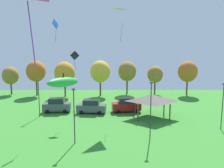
# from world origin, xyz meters

# --- Properties ---
(kite_flying_0) EXTENTS (0.55, 1.40, 2.96)m
(kite_flying_0) POSITION_xyz_m (-7.42, 33.92, 13.71)
(kite_flying_0) COLOR blue
(kite_flying_1) EXTENTS (1.40, 0.45, 2.81)m
(kite_flying_1) POSITION_xyz_m (-5.39, 36.81, 9.46)
(kite_flying_1) COLOR black
(kite_flying_2) EXTENTS (3.12, 4.41, 1.57)m
(kite_flying_2) POSITION_xyz_m (-4.81, 24.98, 7.47)
(kite_flying_2) COLOR green
(kite_flying_5) EXTENTS (3.05, 3.39, 3.92)m
(kite_flying_5) POSITION_xyz_m (2.41, 39.03, 15.40)
(kite_flying_5) COLOR yellow
(parked_car_leftmost) EXTENTS (4.58, 2.05, 2.41)m
(parked_car_leftmost) POSITION_xyz_m (-9.11, 40.23, 1.18)
(parked_car_leftmost) COLOR #4C5156
(parked_car_leftmost) RESTS_ON ground
(parked_car_second_from_left) EXTENTS (4.90, 2.40, 2.27)m
(parked_car_second_from_left) POSITION_xyz_m (-3.28, 39.65, 1.13)
(parked_car_second_from_left) COLOR #4C5156
(parked_car_second_from_left) RESTS_ON ground
(parked_car_third_from_left) EXTENTS (4.93, 2.35, 2.46)m
(parked_car_third_from_left) POSITION_xyz_m (2.54, 40.33, 1.20)
(parked_car_third_from_left) COLOR maroon
(parked_car_third_from_left) RESTS_ON ground
(park_pavilion) EXTENTS (6.09, 4.98, 3.60)m
(park_pavilion) POSITION_xyz_m (6.27, 37.30, 3.08)
(park_pavilion) COLOR brown
(park_pavilion) RESTS_ON ground
(light_post_0) EXTENTS (0.36, 0.20, 5.94)m
(light_post_0) POSITION_xyz_m (-11.26, 37.73, 3.36)
(light_post_0) COLOR #2D2D33
(light_post_0) RESTS_ON ground
(light_post_1) EXTENTS (0.36, 0.20, 6.25)m
(light_post_1) POSITION_xyz_m (14.59, 31.84, 3.53)
(light_post_1) COLOR #2D2D33
(light_post_1) RESTS_ON ground
(light_post_2) EXTENTS (0.36, 0.20, 6.98)m
(light_post_2) POSITION_xyz_m (4.59, 28.61, 3.90)
(light_post_2) COLOR #2D2D33
(light_post_2) RESTS_ON ground
(light_post_3) EXTENTS (0.36, 0.20, 6.41)m
(light_post_3) POSITION_xyz_m (-4.22, 27.42, 3.61)
(light_post_3) COLOR #2D2D33
(light_post_3) RESTS_ON ground
(treeline_tree_0) EXTENTS (3.64, 3.64, 6.32)m
(treeline_tree_0) POSITION_xyz_m (-22.76, 55.00, 4.29)
(treeline_tree_0) COLOR brown
(treeline_tree_0) RESTS_ON ground
(treeline_tree_1) EXTENTS (4.21, 4.21, 7.72)m
(treeline_tree_1) POSITION_xyz_m (-16.59, 53.85, 5.38)
(treeline_tree_1) COLOR brown
(treeline_tree_1) RESTS_ON ground
(treeline_tree_2) EXTENTS (4.39, 4.39, 7.58)m
(treeline_tree_2) POSITION_xyz_m (-10.03, 52.61, 5.15)
(treeline_tree_2) COLOR brown
(treeline_tree_2) RESTS_ON ground
(treeline_tree_3) EXTENTS (4.38, 4.38, 7.79)m
(treeline_tree_3) POSITION_xyz_m (-2.37, 53.43, 5.36)
(treeline_tree_3) COLOR brown
(treeline_tree_3) RESTS_ON ground
(treeline_tree_4) EXTENTS (4.07, 4.07, 7.45)m
(treeline_tree_4) POSITION_xyz_m (3.69, 55.32, 5.19)
(treeline_tree_4) COLOR brown
(treeline_tree_4) RESTS_ON ground
(treeline_tree_5) EXTENTS (3.51, 3.51, 6.39)m
(treeline_tree_5) POSITION_xyz_m (10.12, 55.52, 4.43)
(treeline_tree_5) COLOR brown
(treeline_tree_5) RESTS_ON ground
(treeline_tree_6) EXTENTS (4.26, 4.26, 7.65)m
(treeline_tree_6) POSITION_xyz_m (17.08, 54.04, 5.29)
(treeline_tree_6) COLOR brown
(treeline_tree_6) RESTS_ON ground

